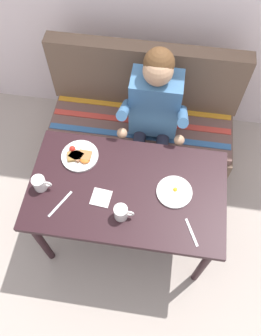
# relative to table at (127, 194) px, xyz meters

# --- Properties ---
(ground_plane) EXTENTS (8.00, 8.00, 0.00)m
(ground_plane) POSITION_rel_table_xyz_m (0.00, 0.00, -0.65)
(ground_plane) COLOR #AA9C91
(table) EXTENTS (1.20, 0.70, 0.73)m
(table) POSITION_rel_table_xyz_m (0.00, 0.00, 0.00)
(table) COLOR black
(table) RESTS_ON ground
(couch) EXTENTS (1.44, 0.56, 1.00)m
(couch) POSITION_rel_table_xyz_m (0.00, 0.76, -0.32)
(couch) COLOR brown
(couch) RESTS_ON ground
(person) EXTENTS (0.45, 0.61, 1.21)m
(person) POSITION_rel_table_xyz_m (0.10, 0.59, 0.09)
(person) COLOR teal
(person) RESTS_ON ground
(plate_breakfast) EXTENTS (0.24, 0.24, 0.05)m
(plate_breakfast) POSITION_rel_table_xyz_m (-0.33, 0.18, 0.10)
(plate_breakfast) COLOR white
(plate_breakfast) RESTS_ON table
(plate_eggs) EXTENTS (0.22, 0.22, 0.04)m
(plate_eggs) POSITION_rel_table_xyz_m (0.29, 0.02, 0.09)
(plate_eggs) COLOR white
(plate_eggs) RESTS_ON table
(coffee_mug) EXTENTS (0.12, 0.08, 0.10)m
(coffee_mug) POSITION_rel_table_xyz_m (-0.00, -0.18, 0.13)
(coffee_mug) COLOR white
(coffee_mug) RESTS_ON table
(coffee_mug_second) EXTENTS (0.12, 0.08, 0.09)m
(coffee_mug_second) POSITION_rel_table_xyz_m (-0.51, -0.07, 0.13)
(coffee_mug_second) COLOR white
(coffee_mug_second) RESTS_ON table
(napkin) EXTENTS (0.12, 0.12, 0.01)m
(napkin) POSITION_rel_table_xyz_m (-0.14, -0.08, 0.09)
(napkin) COLOR silver
(napkin) RESTS_ON table
(fork) EXTENTS (0.09, 0.16, 0.00)m
(fork) POSITION_rel_table_xyz_m (0.40, -0.22, 0.08)
(fork) COLOR silver
(fork) RESTS_ON table
(knife) EXTENTS (0.11, 0.18, 0.00)m
(knife) POSITION_rel_table_xyz_m (-0.37, -0.16, 0.08)
(knife) COLOR silver
(knife) RESTS_ON table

